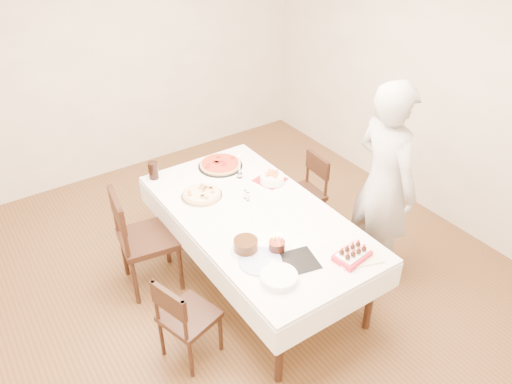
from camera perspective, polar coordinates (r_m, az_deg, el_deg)
floor at (r=4.59m, az=-1.24°, el=-9.98°), size 5.00×5.00×0.00m
wall_back at (r=5.88m, az=-15.28°, el=14.56°), size 4.50×0.04×2.70m
wall_right at (r=5.23m, az=20.13°, el=11.33°), size 0.04×5.00×2.70m
dining_table at (r=4.33m, az=0.00°, el=-6.54°), size 1.58×2.34×0.75m
chair_right_savory at (r=4.96m, az=5.27°, el=-0.34°), size 0.43×0.43×0.80m
chair_left_savory at (r=4.35m, az=-12.20°, el=-5.21°), size 0.58×0.58×0.99m
chair_left_dessert at (r=3.79m, az=-7.64°, el=-13.91°), size 0.50×0.50×0.78m
person at (r=4.29m, az=14.43°, el=0.83°), size 0.50×0.71×1.83m
pizza_white at (r=4.31m, az=-6.22°, el=-0.28°), size 0.42×0.42×0.04m
pizza_pepperoni at (r=4.73m, az=-4.10°, el=3.16°), size 0.46×0.46×0.04m
red_placemat at (r=4.53m, az=1.61°, el=1.38°), size 0.30×0.30×0.01m
pasta_bowl at (r=4.47m, az=1.85°, el=1.57°), size 0.25×0.25×0.07m
taper_candle at (r=4.50m, az=-1.91°, el=3.00°), size 0.06×0.06×0.25m
shaker_pair at (r=4.23m, az=-0.93°, el=-0.52°), size 0.08×0.08×0.08m
cola_glass at (r=4.60m, az=-11.66°, el=2.43°), size 0.11×0.11×0.16m
layer_cake at (r=3.71m, az=-1.19°, el=-6.10°), size 0.31×0.31×0.09m
cake_board at (r=3.66m, az=4.88°, el=-7.90°), size 0.31×0.31×0.01m
birthday_cake at (r=3.69m, az=2.42°, el=-5.71°), size 0.15×0.15×0.13m
strawberry_box at (r=3.71m, az=10.95°, el=-7.07°), size 0.29×0.21×0.07m
box_lid at (r=3.75m, az=11.54°, el=-7.31°), size 0.38×0.31×0.03m
plate_stack at (r=3.49m, az=2.64°, el=-9.72°), size 0.29×0.29×0.05m
china_plate at (r=3.64m, az=0.46°, el=-7.89°), size 0.41×0.41×0.01m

